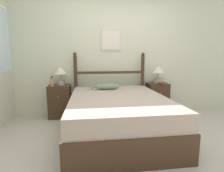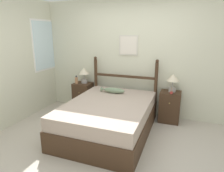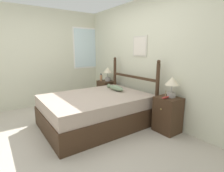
% 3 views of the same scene
% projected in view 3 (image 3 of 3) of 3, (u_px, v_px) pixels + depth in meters
% --- Properties ---
extents(ground_plane, '(16.00, 16.00, 0.00)m').
position_uv_depth(ground_plane, '(72.00, 134.00, 3.13)').
color(ground_plane, '#B7AD9E').
extents(wall_back, '(6.40, 0.08, 2.55)m').
position_uv_depth(wall_back, '(144.00, 59.00, 3.84)').
color(wall_back, beige).
rests_on(wall_back, ground_plane).
extents(wall_left, '(0.08, 6.40, 2.55)m').
position_uv_depth(wall_left, '(39.00, 58.00, 4.59)').
color(wall_left, beige).
rests_on(wall_left, ground_plane).
extents(bed, '(1.48, 2.02, 0.60)m').
position_uv_depth(bed, '(96.00, 110.00, 3.50)').
color(bed, '#3D2819').
rests_on(bed, ground_plane).
extents(headboard, '(1.48, 0.07, 1.30)m').
position_uv_depth(headboard, '(133.00, 85.00, 3.96)').
color(headboard, '#3D2819').
rests_on(headboard, ground_plane).
extents(nightstand_left, '(0.42, 0.39, 0.65)m').
position_uv_depth(nightstand_left, '(106.00, 92.00, 4.83)').
color(nightstand_left, '#3D2819').
rests_on(nightstand_left, ground_plane).
extents(nightstand_right, '(0.42, 0.39, 0.65)m').
position_uv_depth(nightstand_right, '(168.00, 115.00, 3.18)').
color(nightstand_right, '#3D2819').
rests_on(nightstand_right, ground_plane).
extents(table_lamp_left, '(0.25, 0.25, 0.37)m').
position_uv_depth(table_lamp_left, '(108.00, 72.00, 4.71)').
color(table_lamp_left, gray).
rests_on(table_lamp_left, nightstand_left).
extents(table_lamp_right, '(0.25, 0.25, 0.37)m').
position_uv_depth(table_lamp_right, '(172.00, 83.00, 3.07)').
color(table_lamp_right, gray).
rests_on(table_lamp_right, nightstand_right).
extents(bottle, '(0.07, 0.07, 0.20)m').
position_uv_depth(bottle, '(101.00, 77.00, 4.79)').
color(bottle, tan).
rests_on(bottle, nightstand_left).
extents(model_boat, '(0.06, 0.18, 0.14)m').
position_uv_depth(model_boat, '(165.00, 97.00, 3.03)').
color(model_boat, maroon).
rests_on(model_boat, nightstand_right).
extents(fish_pillow, '(0.52, 0.15, 0.11)m').
position_uv_depth(fish_pillow, '(116.00, 88.00, 3.85)').
color(fish_pillow, gray).
rests_on(fish_pillow, bed).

